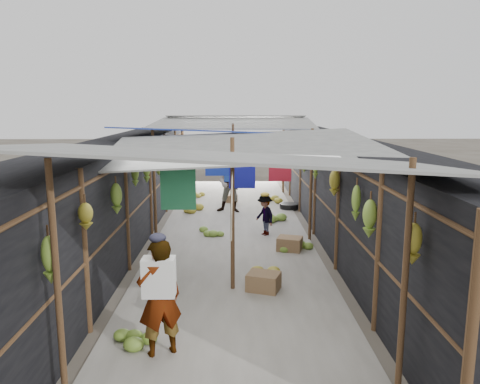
{
  "coord_description": "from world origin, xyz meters",
  "views": [
    {
      "loc": [
        0.02,
        -4.58,
        3.1
      ],
      "look_at": [
        0.16,
        5.43,
        1.25
      ],
      "focal_mm": 35.0,
      "sensor_mm": 36.0,
      "label": 1
    }
  ],
  "objects_px": {
    "vendor_elderly": "(160,298)",
    "shopper_blue": "(231,182)",
    "vendor_seated": "(265,215)",
    "crate_near": "(264,282)",
    "black_basin": "(289,206)"
  },
  "relations": [
    {
      "from": "vendor_elderly",
      "to": "shopper_blue",
      "type": "height_order",
      "value": "shopper_blue"
    },
    {
      "from": "vendor_seated",
      "to": "crate_near",
      "type": "bearing_deg",
      "value": -32.89
    },
    {
      "from": "crate_near",
      "to": "shopper_blue",
      "type": "distance_m",
      "value": 6.05
    },
    {
      "from": "crate_near",
      "to": "vendor_elderly",
      "type": "height_order",
      "value": "vendor_elderly"
    },
    {
      "from": "shopper_blue",
      "to": "crate_near",
      "type": "bearing_deg",
      "value": -73.26
    },
    {
      "from": "vendor_elderly",
      "to": "shopper_blue",
      "type": "bearing_deg",
      "value": -121.06
    },
    {
      "from": "black_basin",
      "to": "vendor_seated",
      "type": "bearing_deg",
      "value": -107.61
    },
    {
      "from": "black_basin",
      "to": "vendor_elderly",
      "type": "bearing_deg",
      "value": -107.14
    },
    {
      "from": "crate_near",
      "to": "vendor_elderly",
      "type": "relative_size",
      "value": 0.35
    },
    {
      "from": "black_basin",
      "to": "vendor_seated",
      "type": "distance_m",
      "value": 3.11
    },
    {
      "from": "black_basin",
      "to": "vendor_seated",
      "type": "relative_size",
      "value": 0.57
    },
    {
      "from": "crate_near",
      "to": "black_basin",
      "type": "xyz_separation_m",
      "value": [
        1.18,
        6.38,
        -0.07
      ]
    },
    {
      "from": "vendor_elderly",
      "to": "vendor_seated",
      "type": "distance_m",
      "value": 5.74
    },
    {
      "from": "black_basin",
      "to": "shopper_blue",
      "type": "height_order",
      "value": "shopper_blue"
    },
    {
      "from": "vendor_seated",
      "to": "black_basin",
      "type": "bearing_deg",
      "value": 133.54
    }
  ]
}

